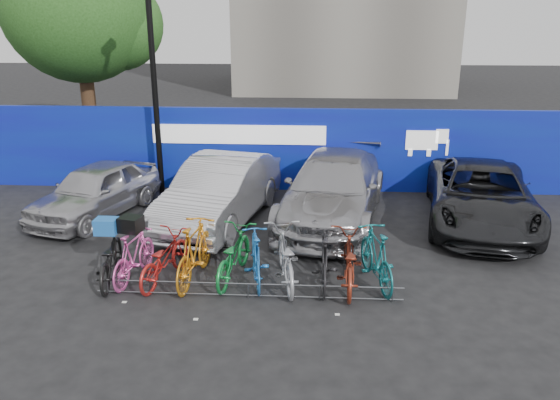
# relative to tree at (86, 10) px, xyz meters

# --- Properties ---
(ground) EXTENTS (100.00, 100.00, 0.00)m
(ground) POSITION_rel_tree_xyz_m (6.77, -10.06, -5.07)
(ground) COLOR black
(ground) RESTS_ON ground
(hoarding) EXTENTS (22.00, 0.18, 2.40)m
(hoarding) POSITION_rel_tree_xyz_m (6.78, -4.06, -3.86)
(hoarding) COLOR #0A2B95
(hoarding) RESTS_ON ground
(tree) EXTENTS (5.40, 5.20, 7.80)m
(tree) POSITION_rel_tree_xyz_m (0.00, 0.00, 0.00)
(tree) COLOR #382314
(tree) RESTS_ON ground
(lamppost) EXTENTS (0.25, 0.50, 6.11)m
(lamppost) POSITION_rel_tree_xyz_m (3.57, -4.66, -1.80)
(lamppost) COLOR black
(lamppost) RESTS_ON ground
(bike_rack) EXTENTS (5.60, 0.03, 0.30)m
(bike_rack) POSITION_rel_tree_xyz_m (6.77, -10.66, -4.91)
(bike_rack) COLOR #595B60
(bike_rack) RESTS_ON ground
(car_0) EXTENTS (2.75, 4.28, 1.36)m
(car_0) POSITION_rel_tree_xyz_m (2.42, -6.59, -4.39)
(car_0) COLOR #A9A8AC
(car_0) RESTS_ON ground
(car_1) EXTENTS (2.73, 5.09, 1.59)m
(car_1) POSITION_rel_tree_xyz_m (5.66, -6.82, -4.27)
(car_1) COLOR #B4B4B9
(car_1) RESTS_ON ground
(car_2) EXTENTS (3.23, 5.82, 1.59)m
(car_2) POSITION_rel_tree_xyz_m (8.43, -6.45, -4.27)
(car_2) COLOR #9A999E
(car_2) RESTS_ON ground
(car_3) EXTENTS (3.31, 5.60, 1.46)m
(car_3) POSITION_rel_tree_xyz_m (12.02, -6.57, -4.34)
(car_3) COLOR black
(car_3) RESTS_ON ground
(bike_0) EXTENTS (0.94, 1.94, 0.98)m
(bike_0) POSITION_rel_tree_xyz_m (4.05, -10.12, -4.58)
(bike_0) COLOR black
(bike_0) RESTS_ON ground
(bike_1) EXTENTS (0.74, 1.73, 1.01)m
(bike_1) POSITION_rel_tree_xyz_m (4.50, -10.05, -4.56)
(bike_1) COLOR #E54FAA
(bike_1) RESTS_ON ground
(bike_2) EXTENTS (1.05, 1.91, 0.95)m
(bike_2) POSITION_rel_tree_xyz_m (5.09, -10.07, -4.59)
(bike_2) COLOR #B21F1C
(bike_2) RESTS_ON ground
(bike_3) EXTENTS (0.81, 2.05, 1.20)m
(bike_3) POSITION_rel_tree_xyz_m (5.68, -10.03, -4.47)
(bike_3) COLOR orange
(bike_3) RESTS_ON ground
(bike_4) EXTENTS (0.99, 1.98, 0.99)m
(bike_4) POSITION_rel_tree_xyz_m (6.40, -9.89, -4.57)
(bike_4) COLOR #147F34
(bike_4) RESTS_ON ground
(bike_5) EXTENTS (0.76, 1.77, 1.03)m
(bike_5) POSITION_rel_tree_xyz_m (6.86, -10.02, -4.56)
(bike_5) COLOR blue
(bike_5) RESTS_ON ground
(bike_6) EXTENTS (1.03, 2.10, 1.06)m
(bike_6) POSITION_rel_tree_xyz_m (7.41, -10.01, -4.54)
(bike_6) COLOR #97989E
(bike_6) RESTS_ON ground
(bike_7) EXTENTS (0.51, 1.76, 1.06)m
(bike_7) POSITION_rel_tree_xyz_m (8.16, -10.07, -4.54)
(bike_7) COLOR black
(bike_7) RESTS_ON ground
(bike_8) EXTENTS (0.75, 1.97, 1.02)m
(bike_8) POSITION_rel_tree_xyz_m (8.61, -10.07, -4.56)
(bike_8) COLOR maroon
(bike_8) RESTS_ON ground
(bike_9) EXTENTS (0.91, 1.93, 1.12)m
(bike_9) POSITION_rel_tree_xyz_m (9.14, -9.96, -4.51)
(bike_9) COLOR #13696F
(bike_9) RESTS_ON ground
(cargo_crate) EXTENTS (0.41, 0.32, 0.29)m
(cargo_crate) POSITION_rel_tree_xyz_m (4.05, -10.12, -3.94)
(cargo_crate) COLOR #1C5BAC
(cargo_crate) RESTS_ON bike_0
(cargo_topcase) EXTENTS (0.46, 0.43, 0.29)m
(cargo_topcase) POSITION_rel_tree_xyz_m (4.50, -10.05, -3.91)
(cargo_topcase) COLOR black
(cargo_topcase) RESTS_ON bike_1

